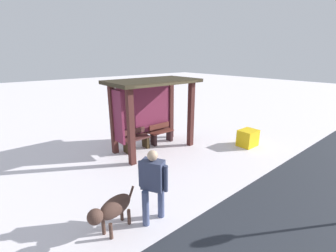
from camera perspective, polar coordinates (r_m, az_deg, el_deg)
The scene contains 7 objects.
ground_plane at distance 8.51m, azimuth -3.47°, elevation -5.66°, with size 60.00×60.00×0.00m, color white.
bus_shelter at distance 8.06m, azimuth -4.86°, elevation 6.70°, with size 3.14×1.74×2.54m.
bench_left_inside at distance 8.32m, azimuth -8.01°, elevation -3.75°, with size 1.00×0.41×0.77m.
bench_center_inside at distance 8.94m, azimuth -1.68°, elevation -2.12°, with size 1.00×0.34×0.76m.
person_walking at distance 4.62m, azimuth -3.80°, elevation -13.74°, with size 0.58×0.59×1.58m.
dog at distance 4.71m, azimuth -13.88°, elevation -19.60°, with size 1.11×0.54×0.74m.
grit_bin at distance 9.16m, azimuth 19.46°, elevation -2.85°, with size 0.70×0.56×0.63m, color yellow.
Camera 1 is at (-4.58, -6.37, 3.30)m, focal length 24.19 mm.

